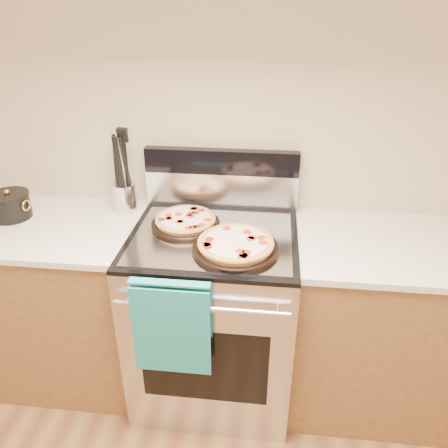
# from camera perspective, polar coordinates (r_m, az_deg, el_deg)

# --- Properties ---
(wall_back) EXTENTS (4.00, 0.00, 4.00)m
(wall_back) POSITION_cam_1_polar(r_m,az_deg,el_deg) (2.14, -0.22, 13.31)
(wall_back) COLOR #C2AF8C
(wall_back) RESTS_ON ground
(range_body) EXTENTS (0.76, 0.68, 0.90)m
(range_body) POSITION_cam_1_polar(r_m,az_deg,el_deg) (2.24, -1.26, -11.97)
(range_body) COLOR #B7B7BC
(range_body) RESTS_ON ground
(oven_window) EXTENTS (0.56, 0.01, 0.40)m
(oven_window) POSITION_cam_1_polar(r_m,az_deg,el_deg) (2.00, -2.61, -18.07)
(oven_window) COLOR black
(oven_window) RESTS_ON range_body
(cooktop) EXTENTS (0.76, 0.68, 0.02)m
(cooktop) POSITION_cam_1_polar(r_m,az_deg,el_deg) (1.98, -1.39, -1.69)
(cooktop) COLOR black
(cooktop) RESTS_ON range_body
(backsplash_lower) EXTENTS (0.76, 0.06, 0.18)m
(backsplash_lower) POSITION_cam_1_polar(r_m,az_deg,el_deg) (2.21, -0.33, 4.50)
(backsplash_lower) COLOR silver
(backsplash_lower) RESTS_ON cooktop
(backsplash_upper) EXTENTS (0.76, 0.06, 0.12)m
(backsplash_upper) POSITION_cam_1_polar(r_m,az_deg,el_deg) (2.16, -0.34, 8.16)
(backsplash_upper) COLOR black
(backsplash_upper) RESTS_ON backsplash_lower
(oven_handle) EXTENTS (0.70, 0.03, 0.03)m
(oven_handle) POSITION_cam_1_polar(r_m,az_deg,el_deg) (1.74, -3.06, -10.94)
(oven_handle) COLOR silver
(oven_handle) RESTS_ON range_body
(dish_towel) EXTENTS (0.32, 0.05, 0.42)m
(dish_towel) POSITION_cam_1_polar(r_m,az_deg,el_deg) (1.82, -6.81, -13.06)
(dish_towel) COLOR teal
(dish_towel) RESTS_ON oven_handle
(foil_sheet) EXTENTS (0.70, 0.55, 0.01)m
(foil_sheet) POSITION_cam_1_polar(r_m,az_deg,el_deg) (1.95, -1.52, -1.79)
(foil_sheet) COLOR gray
(foil_sheet) RESTS_ON cooktop
(cabinet_left) EXTENTS (1.00, 0.62, 0.88)m
(cabinet_left) POSITION_cam_1_polar(r_m,az_deg,el_deg) (2.52, -21.65, -9.43)
(cabinet_left) COLOR brown
(cabinet_left) RESTS_ON ground
(countertop_left) EXTENTS (1.02, 0.64, 0.03)m
(countertop_left) POSITION_cam_1_polar(r_m,az_deg,el_deg) (2.30, -23.60, -0.27)
(countertop_left) COLOR beige
(countertop_left) RESTS_ON cabinet_left
(cabinet_right) EXTENTS (1.00, 0.62, 0.88)m
(cabinet_right) POSITION_cam_1_polar(r_m,az_deg,el_deg) (2.35, 21.22, -12.48)
(cabinet_right) COLOR brown
(cabinet_right) RESTS_ON ground
(countertop_right) EXTENTS (1.02, 0.64, 0.03)m
(countertop_right) POSITION_cam_1_polar(r_m,az_deg,el_deg) (2.10, 23.31, -2.86)
(countertop_right) COLOR beige
(countertop_right) RESTS_ON cabinet_right
(pepperoni_pizza_back) EXTENTS (0.39, 0.39, 0.04)m
(pepperoni_pizza_back) POSITION_cam_1_polar(r_m,az_deg,el_deg) (2.05, -5.04, 0.40)
(pepperoni_pizza_back) COLOR #A87133
(pepperoni_pizza_back) RESTS_ON foil_sheet
(pepperoni_pizza_front) EXTENTS (0.43, 0.43, 0.05)m
(pepperoni_pizza_front) POSITION_cam_1_polar(r_m,az_deg,el_deg) (1.84, 1.54, -2.75)
(pepperoni_pizza_front) COLOR #A87133
(pepperoni_pizza_front) RESTS_ON foil_sheet
(utensil_crock) EXTENTS (0.14, 0.14, 0.15)m
(utensil_crock) POSITION_cam_1_polar(r_m,az_deg,el_deg) (2.25, -12.84, 3.44)
(utensil_crock) COLOR silver
(utensil_crock) RESTS_ON countertop_left
(saucepan) EXTENTS (0.22, 0.22, 0.12)m
(saucepan) POSITION_cam_1_polar(r_m,az_deg,el_deg) (2.37, -26.14, 2.06)
(saucepan) COLOR black
(saucepan) RESTS_ON countertop_left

